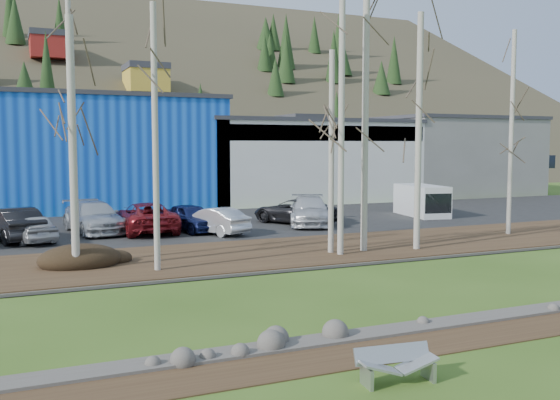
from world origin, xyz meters
name	(u,v)px	position (x,y,z in m)	size (l,w,h in m)	color
ground	(552,360)	(0.00, 0.00, 0.00)	(200.00, 200.00, 0.00)	#335116
dirt_strip	(485,333)	(0.00, 2.10, 0.01)	(80.00, 1.80, 0.03)	#382616
near_bank_rocks	(458,323)	(0.00, 3.10, 0.00)	(80.00, 0.80, 0.50)	#47423D
river	(374,290)	(0.00, 7.20, 0.00)	(80.00, 8.00, 0.90)	#111C31
far_bank_rocks	(317,267)	(0.00, 11.30, 0.00)	(80.00, 0.80, 0.46)	#47423D
far_bank	(283,252)	(0.00, 14.50, 0.07)	(80.00, 7.00, 0.15)	#382616
parking_lot	(211,224)	(0.00, 25.00, 0.07)	(80.00, 14.00, 0.14)	black
building_blue	(77,152)	(-6.00, 39.00, 4.16)	(20.40, 12.24, 8.30)	#0C3BB0
building_white	(296,160)	(12.00, 38.98, 3.41)	(18.36, 12.24, 6.80)	silver
building_grey	(446,156)	(28.00, 39.00, 3.66)	(14.28, 12.24, 7.30)	slate
hillside	(86,55)	(0.00, 84.00, 17.50)	(160.00, 72.00, 35.00)	#383322
bench_damaged	(396,364)	(-3.84, 0.30, 0.36)	(1.66, 0.70, 0.72)	#A5A8AA
seagull	(395,353)	(-3.12, 1.41, 0.15)	(0.39, 0.18, 0.28)	gold
dirt_mound	(80,258)	(-8.38, 14.54, 0.45)	(3.06, 2.16, 0.60)	black
birch_0	(72,127)	(-8.50, 14.90, 5.35)	(0.20, 0.20, 10.41)	beige
birch_1	(73,145)	(-8.59, 13.74, 4.70)	(0.29, 0.29, 9.10)	beige
birch_2	(155,138)	(-5.87, 12.56, 4.92)	(0.22, 0.22, 9.55)	beige
birch_3	(341,126)	(1.83, 12.75, 5.46)	(0.25, 0.25, 10.62)	beige
birch_4	(331,152)	(1.68, 13.33, 4.37)	(0.24, 0.24, 8.44)	beige
birch_5	(365,123)	(3.20, 13.16, 5.61)	(0.29, 0.29, 10.91)	beige
birch_6	(419,132)	(5.56, 12.63, 5.23)	(0.27, 0.27, 10.16)	beige
birch_7	(511,133)	(12.69, 14.62, 5.29)	(0.23, 0.23, 10.28)	beige
car_1	(13,224)	(-10.61, 22.27, 0.94)	(1.69, 4.85, 1.60)	black
car_2	(146,217)	(-4.21, 22.66, 0.92)	(2.60, 5.63, 1.57)	maroon
car_3	(94,217)	(-6.73, 23.64, 0.94)	(2.25, 5.54, 1.61)	#A8ABB0
car_4	(191,218)	(-1.97, 22.08, 0.87)	(1.71, 4.26, 1.45)	#131B4A
car_5	(214,221)	(-1.16, 20.67, 0.82)	(1.43, 4.10, 1.35)	silver
car_6	(295,211)	(4.48, 22.95, 0.85)	(2.36, 5.12, 1.42)	#262628
car_7	(309,211)	(4.98, 22.03, 0.94)	(2.25, 5.54, 1.61)	silver
car_8	(31,227)	(-9.84, 21.47, 0.83)	(1.63, 4.06, 1.38)	#B9B9BB
van_white	(423,201)	(13.62, 23.09, 1.12)	(2.59, 4.75, 1.97)	white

